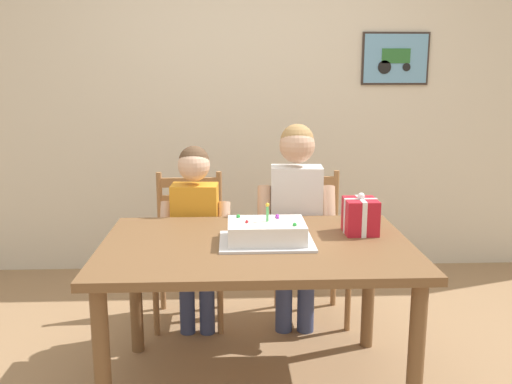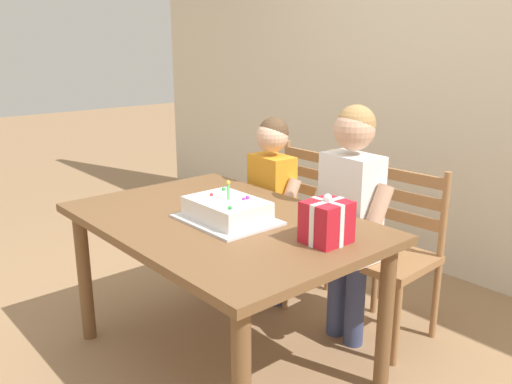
{
  "view_description": "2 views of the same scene",
  "coord_description": "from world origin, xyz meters",
  "px_view_note": "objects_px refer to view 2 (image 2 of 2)",
  "views": [
    {
      "loc": [
        -0.11,
        -2.54,
        1.54
      ],
      "look_at": [
        0.01,
        0.21,
        0.95
      ],
      "focal_mm": 39.6,
      "sensor_mm": 36.0,
      "label": 1
    },
    {
      "loc": [
        1.89,
        -1.41,
        1.55
      ],
      "look_at": [
        0.07,
        0.15,
        0.87
      ],
      "focal_mm": 37.5,
      "sensor_mm": 36.0,
      "label": 2
    }
  ],
  "objects_px": {
    "dining_table": "(221,237)",
    "child_older": "(350,203)",
    "gift_box_red_large": "(327,222)",
    "chair_left": "(291,219)",
    "child_younger": "(272,193)",
    "birthday_cake": "(227,211)",
    "chair_right": "(393,254)"
  },
  "relations": [
    {
      "from": "chair_right",
      "to": "child_younger",
      "type": "bearing_deg",
      "value": -162.69
    },
    {
      "from": "dining_table",
      "to": "child_older",
      "type": "xyz_separation_m",
      "value": [
        0.26,
        0.62,
        0.1
      ]
    },
    {
      "from": "child_younger",
      "to": "chair_left",
      "type": "bearing_deg",
      "value": 104.01
    },
    {
      "from": "birthday_cake",
      "to": "chair_right",
      "type": "height_order",
      "value": "birthday_cake"
    },
    {
      "from": "dining_table",
      "to": "chair_right",
      "type": "bearing_deg",
      "value": 65.68
    },
    {
      "from": "chair_left",
      "to": "chair_right",
      "type": "relative_size",
      "value": 1.0
    },
    {
      "from": "chair_left",
      "to": "child_younger",
      "type": "relative_size",
      "value": 0.81
    },
    {
      "from": "child_younger",
      "to": "birthday_cake",
      "type": "bearing_deg",
      "value": -58.91
    },
    {
      "from": "chair_left",
      "to": "child_younger",
      "type": "bearing_deg",
      "value": -75.99
    },
    {
      "from": "chair_right",
      "to": "child_older",
      "type": "distance_m",
      "value": 0.39
    },
    {
      "from": "chair_left",
      "to": "chair_right",
      "type": "distance_m",
      "value": 0.76
    },
    {
      "from": "chair_left",
      "to": "chair_right",
      "type": "height_order",
      "value": "same"
    },
    {
      "from": "child_younger",
      "to": "gift_box_red_large",
      "type": "bearing_deg",
      "value": -29.24
    },
    {
      "from": "chair_right",
      "to": "child_younger",
      "type": "relative_size",
      "value": 0.81
    },
    {
      "from": "dining_table",
      "to": "child_older",
      "type": "relative_size",
      "value": 1.17
    },
    {
      "from": "chair_left",
      "to": "child_older",
      "type": "relative_size",
      "value": 0.73
    },
    {
      "from": "chair_left",
      "to": "child_younger",
      "type": "distance_m",
      "value": 0.32
    },
    {
      "from": "birthday_cake",
      "to": "child_older",
      "type": "relative_size",
      "value": 0.35
    },
    {
      "from": "gift_box_red_large",
      "to": "chair_left",
      "type": "bearing_deg",
      "value": 142.44
    },
    {
      "from": "chair_left",
      "to": "birthday_cake",
      "type": "bearing_deg",
      "value": -62.96
    },
    {
      "from": "birthday_cake",
      "to": "child_older",
      "type": "xyz_separation_m",
      "value": [
        0.21,
        0.62,
        -0.04
      ]
    },
    {
      "from": "birthday_cake",
      "to": "chair_left",
      "type": "relative_size",
      "value": 0.48
    },
    {
      "from": "dining_table",
      "to": "birthday_cake",
      "type": "relative_size",
      "value": 3.32
    },
    {
      "from": "gift_box_red_large",
      "to": "chair_left",
      "type": "xyz_separation_m",
      "value": [
        -0.91,
        0.7,
        -0.37
      ]
    },
    {
      "from": "dining_table",
      "to": "gift_box_red_large",
      "type": "bearing_deg",
      "value": 15.24
    },
    {
      "from": "gift_box_red_large",
      "to": "chair_left",
      "type": "relative_size",
      "value": 0.23
    },
    {
      "from": "chair_left",
      "to": "child_older",
      "type": "height_order",
      "value": "child_older"
    },
    {
      "from": "dining_table",
      "to": "child_younger",
      "type": "height_order",
      "value": "child_younger"
    },
    {
      "from": "dining_table",
      "to": "child_younger",
      "type": "distance_m",
      "value": 0.7
    },
    {
      "from": "chair_right",
      "to": "child_older",
      "type": "height_order",
      "value": "child_older"
    },
    {
      "from": "dining_table",
      "to": "child_younger",
      "type": "bearing_deg",
      "value": 117.85
    },
    {
      "from": "birthday_cake",
      "to": "child_younger",
      "type": "bearing_deg",
      "value": 121.09
    }
  ]
}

